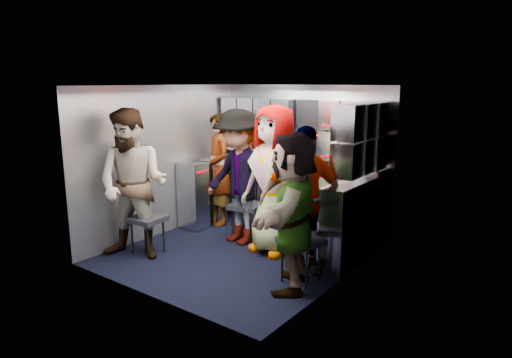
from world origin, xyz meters
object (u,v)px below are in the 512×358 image
Objects in this scene: attendant_arc_a at (133,185)px; attendant_arc_e at (293,212)px; attendant_arc_c at (274,180)px; jump_seat_center at (282,220)px; jump_seat_mid_left at (247,208)px; jump_seat_mid_right at (310,231)px; jump_seat_near_right at (301,243)px; attendant_standing at (218,170)px; jump_seat_near_left at (147,221)px; attendant_arc_d at (303,200)px; attendant_arc_b at (238,177)px.

attendant_arc_e is (2.00, 0.43, -0.09)m from attendant_arc_a.
attendant_arc_a is 0.98× the size of attendant_arc_c.
attendant_arc_e is (0.75, -0.93, 0.46)m from jump_seat_center.
jump_seat_mid_left is 0.30× the size of attendant_arc_e.
jump_seat_mid_right is (1.18, -0.32, -0.01)m from jump_seat_mid_left.
attendant_arc_c is at bearing 142.56° from jump_seat_near_right.
jump_seat_near_right is at bearing 4.83° from attendant_standing.
jump_seat_near_left is 0.92× the size of jump_seat_near_right.
attendant_arc_c is at bearing -17.77° from jump_seat_mid_left.
attendant_standing is 1.00× the size of attendant_arc_d.
jump_seat_near_left is at bearing -113.85° from attendant_arc_b.
attendant_arc_d is (1.86, 0.68, 0.41)m from jump_seat_near_left.
jump_seat_near_right is 1.06m from attendant_arc_c.
attendant_arc_d is at bearing 119.05° from jump_seat_near_right.
attendant_arc_b is 1.23m from attendant_arc_d.
jump_seat_near_right is (0.75, -0.75, 0.07)m from jump_seat_center.
jump_seat_mid_right is 0.80m from attendant_arc_c.
attendant_arc_b reaches higher than jump_seat_mid_right.
jump_seat_mid_right is at bearing -27.65° from jump_seat_center.
attendant_arc_b is at bearing -141.06° from attendant_arc_e.
jump_seat_near_right is 0.32× the size of attendant_arc_e.
attendant_arc_e is at bearing -90.00° from jump_seat_near_right.
jump_seat_near_left is at bearing 66.50° from attendant_arc_a.
jump_seat_near_left is 1.37m from jump_seat_mid_left.
attendant_arc_c reaches higher than attendant_arc_d.
jump_seat_near_left is 0.27× the size of attendant_arc_b.
attendant_standing reaches higher than jump_seat_near_right.
attendant_standing is (-1.35, 0.30, 0.47)m from jump_seat_center.
attendant_standing is at bearing 162.54° from jump_seat_mid_right.
jump_seat_near_right is at bearing 12.10° from jump_seat_near_left.
jump_seat_near_right is at bearing -71.97° from jump_seat_mid_right.
attendant_standing and attendant_arc_d have the same top height.
attendant_arc_c is 1.13× the size of attendant_arc_e.
attendant_arc_b is at bearing -0.03° from attendant_standing.
attendant_arc_e is (1.33, -0.94, 0.39)m from jump_seat_mid_left.
jump_seat_mid_right is at bearing 3.26° from attendant_arc_b.
attendant_arc_c is (0.58, -0.19, 0.50)m from jump_seat_mid_left.
attendant_arc_d is at bearing 20.17° from jump_seat_near_left.
jump_seat_near_left is 2.03m from attendant_arc_d.
attendant_standing is 2.11m from attendant_arc_d.
jump_seat_mid_left is 1.60m from attendant_arc_a.
jump_seat_center is at bearing 23.77° from attendant_arc_a.
attendant_standing is (-1.96, 0.62, 0.41)m from jump_seat_mid_right.
jump_seat_near_left is at bearing -136.79° from jump_seat_center.
attendant_arc_a is 1.37m from attendant_arc_b.
attendant_arc_d reaches higher than jump_seat_mid_right.
jump_seat_mid_left reaches higher than jump_seat_near_right.
jump_seat_mid_left is 1.35m from attendant_arc_d.
jump_seat_mid_left reaches higher than jump_seat_center.
attendant_arc_c is (1.26, 1.18, 0.02)m from attendant_arc_a.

